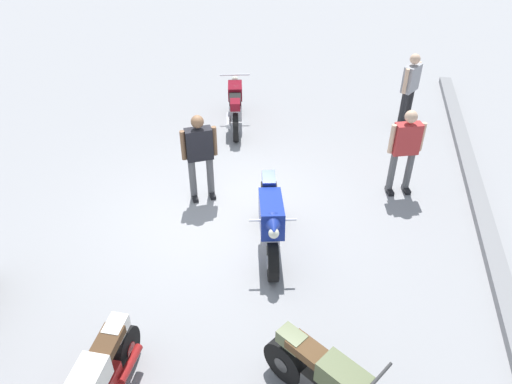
# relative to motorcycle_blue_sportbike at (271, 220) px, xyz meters

# --- Properties ---
(ground_plane) EXTENTS (40.00, 40.00, 0.00)m
(ground_plane) POSITION_rel_motorcycle_blue_sportbike_xyz_m (-0.79, -1.00, -0.59)
(ground_plane) COLOR gray
(curb_edge) EXTENTS (14.00, 0.30, 0.15)m
(curb_edge) POSITION_rel_motorcycle_blue_sportbike_xyz_m (-0.79, 3.60, -0.52)
(curb_edge) COLOR gray
(curb_edge) RESTS_ON ground
(motorcycle_blue_sportbike) EXTENTS (1.94, 0.79, 1.14)m
(motorcycle_blue_sportbike) POSITION_rel_motorcycle_blue_sportbike_xyz_m (0.00, 0.00, 0.00)
(motorcycle_blue_sportbike) COLOR black
(motorcycle_blue_sportbike) RESTS_ON ground
(motorcycle_maroon_cruiser) EXTENTS (2.06, 0.76, 1.09)m
(motorcycle_maroon_cruiser) POSITION_rel_motorcycle_blue_sportbike_xyz_m (-4.12, -1.56, -0.07)
(motorcycle_maroon_cruiser) COLOR black
(motorcycle_maroon_cruiser) RESTS_ON ground
(person_in_gray_shirt) EXTENTS (0.62, 0.49, 1.73)m
(person_in_gray_shirt) POSITION_rel_motorcycle_blue_sportbike_xyz_m (-4.98, 2.36, 0.40)
(person_in_gray_shirt) COLOR #262628
(person_in_gray_shirt) RESTS_ON ground
(person_in_black_shirt) EXTENTS (0.48, 0.62, 1.71)m
(person_in_black_shirt) POSITION_rel_motorcycle_blue_sportbike_xyz_m (-1.20, -1.52, 0.38)
(person_in_black_shirt) COLOR #59595B
(person_in_black_shirt) RESTS_ON ground
(person_in_red_shirt) EXTENTS (0.43, 0.65, 1.70)m
(person_in_red_shirt) POSITION_rel_motorcycle_blue_sportbike_xyz_m (-2.12, 2.13, 0.38)
(person_in_red_shirt) COLOR #59595B
(person_in_red_shirt) RESTS_ON ground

